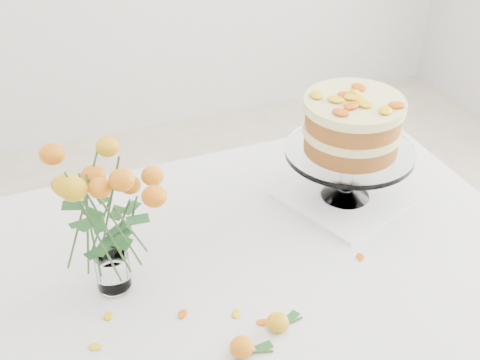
% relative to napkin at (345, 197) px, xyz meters
% --- Properties ---
extents(table, '(1.43, 0.93, 0.76)m').
position_rel_napkin_xyz_m(table, '(-0.38, -0.13, -0.09)').
color(table, tan).
rests_on(table, ground).
extents(napkin, '(0.35, 0.35, 0.01)m').
position_rel_napkin_xyz_m(napkin, '(0.00, 0.00, 0.00)').
color(napkin, white).
rests_on(napkin, table).
extents(cake_stand, '(0.31, 0.31, 0.28)m').
position_rel_napkin_xyz_m(cake_stand, '(-0.00, -0.00, 0.19)').
color(cake_stand, white).
rests_on(cake_stand, napkin).
extents(rose_vase, '(0.24, 0.24, 0.35)m').
position_rel_napkin_xyz_m(rose_vase, '(-0.61, -0.11, 0.20)').
color(rose_vase, white).
rests_on(rose_vase, table).
extents(loose_rose_near, '(0.08, 0.04, 0.04)m').
position_rel_napkin_xyz_m(loose_rose_near, '(-0.34, -0.34, 0.01)').
color(loose_rose_near, gold).
rests_on(loose_rose_near, table).
extents(loose_rose_far, '(0.08, 0.05, 0.04)m').
position_rel_napkin_xyz_m(loose_rose_far, '(-0.43, -0.37, 0.01)').
color(loose_rose_far, '#BD4809').
rests_on(loose_rose_far, table).
extents(stray_petal_a, '(0.03, 0.02, 0.00)m').
position_rel_napkin_xyz_m(stray_petal_a, '(-0.50, -0.23, -0.00)').
color(stray_petal_a, yellow).
rests_on(stray_petal_a, table).
extents(stray_petal_b, '(0.03, 0.02, 0.00)m').
position_rel_napkin_xyz_m(stray_petal_b, '(-0.40, -0.27, -0.00)').
color(stray_petal_b, yellow).
rests_on(stray_petal_b, table).
extents(stray_petal_c, '(0.03, 0.02, 0.00)m').
position_rel_napkin_xyz_m(stray_petal_c, '(-0.36, -0.31, -0.00)').
color(stray_petal_c, yellow).
rests_on(stray_petal_c, table).
extents(stray_petal_d, '(0.03, 0.02, 0.00)m').
position_rel_napkin_xyz_m(stray_petal_d, '(-0.64, -0.18, -0.00)').
color(stray_petal_d, yellow).
rests_on(stray_petal_d, table).
extents(stray_petal_e, '(0.03, 0.02, 0.00)m').
position_rel_napkin_xyz_m(stray_petal_e, '(-0.68, -0.25, -0.00)').
color(stray_petal_e, yellow).
rests_on(stray_petal_e, table).
extents(stray_petal_f, '(0.03, 0.02, 0.00)m').
position_rel_napkin_xyz_m(stray_petal_f, '(-0.08, -0.21, -0.00)').
color(stray_petal_f, yellow).
rests_on(stray_petal_f, table).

